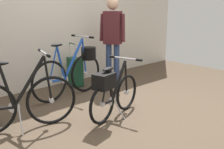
{
  "coord_description": "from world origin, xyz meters",
  "views": [
    {
      "loc": [
        -2.67,
        -2.41,
        1.52
      ],
      "look_at": [
        -0.07,
        0.35,
        0.55
      ],
      "focal_mm": 43.94,
      "sensor_mm": 36.0,
      "label": 1
    }
  ],
  "objects_px": {
    "rolling_suitcase": "(75,71)",
    "display_bike_left": "(74,69)",
    "folding_bike_foreground": "(112,91)",
    "display_bike_right": "(21,102)",
    "visitor_near_wall": "(113,36)"
  },
  "relations": [
    {
      "from": "rolling_suitcase",
      "to": "display_bike_left",
      "type": "bearing_deg",
      "value": -127.06
    },
    {
      "from": "folding_bike_foreground",
      "to": "display_bike_right",
      "type": "height_order",
      "value": "display_bike_right"
    },
    {
      "from": "visitor_near_wall",
      "to": "rolling_suitcase",
      "type": "height_order",
      "value": "visitor_near_wall"
    },
    {
      "from": "folding_bike_foreground",
      "to": "visitor_near_wall",
      "type": "xyz_separation_m",
      "value": [
        1.15,
        1.21,
        0.55
      ]
    },
    {
      "from": "folding_bike_foreground",
      "to": "rolling_suitcase",
      "type": "distance_m",
      "value": 1.72
    },
    {
      "from": "display_bike_left",
      "to": "rolling_suitcase",
      "type": "height_order",
      "value": "display_bike_left"
    },
    {
      "from": "folding_bike_foreground",
      "to": "display_bike_left",
      "type": "bearing_deg",
      "value": 79.69
    },
    {
      "from": "folding_bike_foreground",
      "to": "display_bike_left",
      "type": "relative_size",
      "value": 0.77
    },
    {
      "from": "folding_bike_foreground",
      "to": "visitor_near_wall",
      "type": "relative_size",
      "value": 0.68
    },
    {
      "from": "folding_bike_foreground",
      "to": "visitor_near_wall",
      "type": "height_order",
      "value": "visitor_near_wall"
    },
    {
      "from": "display_bike_right",
      "to": "rolling_suitcase",
      "type": "xyz_separation_m",
      "value": [
        1.62,
        1.12,
        -0.08
      ]
    },
    {
      "from": "folding_bike_foreground",
      "to": "rolling_suitcase",
      "type": "relative_size",
      "value": 1.35
    },
    {
      "from": "display_bike_left",
      "to": "display_bike_right",
      "type": "height_order",
      "value": "display_bike_left"
    },
    {
      "from": "visitor_near_wall",
      "to": "display_bike_left",
      "type": "bearing_deg",
      "value": -177.54
    },
    {
      "from": "display_bike_right",
      "to": "rolling_suitcase",
      "type": "relative_size",
      "value": 1.62
    }
  ]
}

